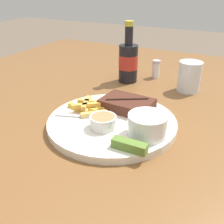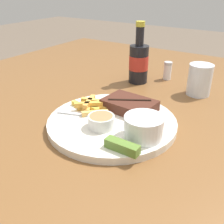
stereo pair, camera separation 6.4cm
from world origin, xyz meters
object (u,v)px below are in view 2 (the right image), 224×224
object	(u,v)px
dipping_sauce_cup	(101,121)
salt_shaker	(168,71)
steak_portion	(129,105)
dinner_plate	(112,122)
fork_utensil	(80,114)
beer_bottle	(139,62)
coleslaw_cup	(144,126)
pickle_spear	(122,146)
drinking_glass	(200,80)

from	to	relation	value
dipping_sauce_cup	salt_shaker	distance (m)	0.44
steak_portion	salt_shaker	distance (m)	0.33
dinner_plate	fork_utensil	xyz separation A→B (m)	(-0.08, -0.03, 0.01)
dinner_plate	salt_shaker	distance (m)	0.40
beer_bottle	fork_utensil	bearing A→B (deg)	-87.59
salt_shaker	fork_utensil	bearing A→B (deg)	-98.40
coleslaw_cup	salt_shaker	distance (m)	0.44
pickle_spear	steak_portion	bearing A→B (deg)	115.46
fork_utensil	salt_shaker	xyz separation A→B (m)	(0.06, 0.42, 0.01)
dinner_plate	steak_portion	distance (m)	0.07
steak_portion	pickle_spear	size ratio (longest dim) A/B	1.86
pickle_spear	drinking_glass	xyz separation A→B (m)	(0.03, 0.42, 0.02)
coleslaw_cup	dipping_sauce_cup	world-z (taller)	coleslaw_cup
dipping_sauce_cup	fork_utensil	bearing A→B (deg)	166.48
dipping_sauce_cup	pickle_spear	bearing A→B (deg)	-30.67
dinner_plate	salt_shaker	size ratio (longest dim) A/B	4.92
coleslaw_cup	pickle_spear	bearing A→B (deg)	-99.53
salt_shaker	coleslaw_cup	bearing A→B (deg)	-74.16
coleslaw_cup	fork_utensil	size ratio (longest dim) A/B	0.66
dipping_sauce_cup	pickle_spear	xyz separation A→B (m)	(0.09, -0.05, -0.01)
dinner_plate	pickle_spear	xyz separation A→B (m)	(0.09, -0.10, 0.02)
pickle_spear	salt_shaker	size ratio (longest dim) A/B	1.15
steak_portion	fork_utensil	size ratio (longest dim) A/B	1.06
fork_utensil	salt_shaker	world-z (taller)	salt_shaker
pickle_spear	drinking_glass	distance (m)	0.42
dipping_sauce_cup	salt_shaker	world-z (taller)	salt_shaker
dinner_plate	coleslaw_cup	size ratio (longest dim) A/B	3.68
dinner_plate	salt_shaker	xyz separation A→B (m)	(-0.02, 0.39, 0.02)
pickle_spear	coleslaw_cup	bearing A→B (deg)	80.47
beer_bottle	drinking_glass	distance (m)	0.21
beer_bottle	pickle_spear	bearing A→B (deg)	-65.82
coleslaw_cup	beer_bottle	size ratio (longest dim) A/B	0.42
drinking_glass	salt_shaker	world-z (taller)	drinking_glass
coleslaw_cup	beer_bottle	xyz separation A→B (m)	(-0.20, 0.34, 0.03)
dipping_sauce_cup	drinking_glass	distance (m)	0.38
salt_shaker	pickle_spear	bearing A→B (deg)	-77.61
steak_portion	dinner_plate	bearing A→B (deg)	-97.48
steak_portion	coleslaw_cup	size ratio (longest dim) A/B	1.60
pickle_spear	fork_utensil	bearing A→B (deg)	156.73
pickle_spear	salt_shaker	bearing A→B (deg)	102.39
beer_bottle	steak_portion	bearing A→B (deg)	-66.74
dipping_sauce_cup	drinking_glass	size ratio (longest dim) A/B	0.64
dinner_plate	coleslaw_cup	distance (m)	0.11
steak_portion	drinking_glass	xyz separation A→B (m)	(0.11, 0.25, 0.02)
steak_portion	coleslaw_cup	bearing A→B (deg)	-47.20
dipping_sauce_cup	fork_utensil	size ratio (longest dim) A/B	0.48
dinner_plate	coleslaw_cup	world-z (taller)	coleslaw_cup
steak_portion	fork_utensil	distance (m)	0.13
steak_portion	drinking_glass	world-z (taller)	drinking_glass
dipping_sauce_cup	beer_bottle	xyz separation A→B (m)	(-0.09, 0.36, 0.04)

